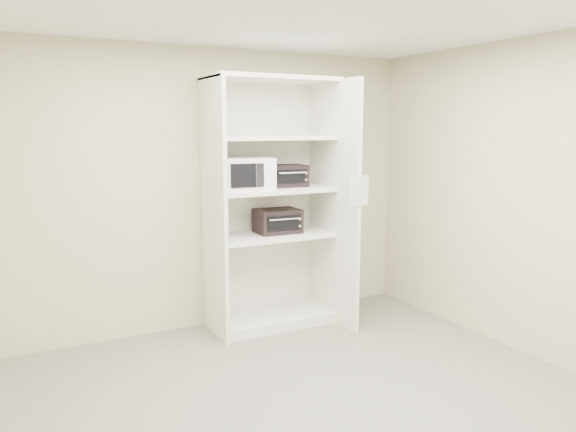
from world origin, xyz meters
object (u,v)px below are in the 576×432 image
shelving_unit (276,212)px  microwave (244,174)px  toaster_oven_upper (287,176)px  toaster_oven_lower (277,221)px

shelving_unit → microwave: size_ratio=4.83×
toaster_oven_upper → toaster_oven_lower: size_ratio=0.88×
microwave → toaster_oven_lower: 0.61m
microwave → toaster_oven_lower: (0.37, 0.06, -0.48)m
toaster_oven_upper → toaster_oven_lower: (-0.12, -0.03, -0.44)m
microwave → toaster_oven_lower: bearing=15.9°
shelving_unit → microwave: (-0.34, -0.04, 0.39)m
shelving_unit → toaster_oven_lower: shelving_unit is taller
shelving_unit → toaster_oven_lower: size_ratio=5.74×
toaster_oven_upper → microwave: bearing=-164.1°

